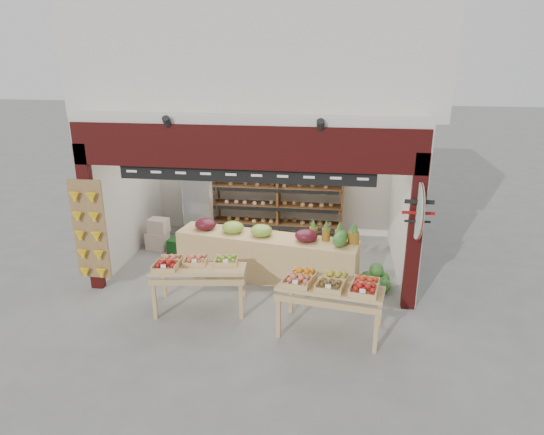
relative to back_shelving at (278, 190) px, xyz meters
The scene contains 11 objects.
ground 2.19m from the back_shelving, 96.04° to the right, with size 60.00×60.00×0.00m, color slate.
shop_structure 2.81m from the back_shelving, 128.03° to the right, with size 6.36×5.12×5.40m.
banana_board 4.22m from the back_shelving, 133.92° to the right, with size 0.60×0.15×1.80m.
gift_sign 4.00m from the back_shelving, 49.72° to the right, with size 0.04×0.93×0.92m.
back_shelving is the anchor object (origin of this frame).
refrigerator 1.76m from the back_shelving, 167.73° to the right, with size 0.67×0.67×1.72m, color silver.
cardboard_stack 2.63m from the back_shelving, 155.03° to the right, with size 1.03×0.75×0.68m.
mid_counter 2.24m from the back_shelving, 89.03° to the right, with size 3.46×1.24×1.07m.
display_table_left 3.50m from the back_shelving, 106.59° to the right, with size 1.60×1.03×0.97m.
display_table_right 4.04m from the back_shelving, 71.55° to the right, with size 1.66×1.09×1.00m.
watermelon_pile 3.23m from the back_shelving, 48.80° to the right, with size 0.63×0.63×0.49m.
Camera 1 is at (1.46, -8.49, 4.14)m, focal length 32.00 mm.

